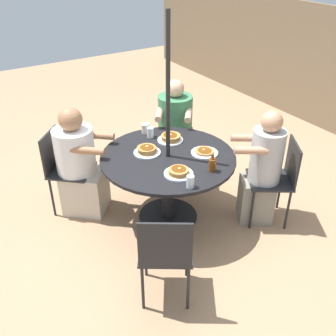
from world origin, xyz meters
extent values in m
plane|color=tan|center=(0.00, 0.00, 0.00)|extent=(12.00, 12.00, 0.00)
cylinder|color=black|center=(0.00, 0.00, 0.01)|extent=(0.60, 0.60, 0.01)
cylinder|color=black|center=(0.00, 0.00, 0.34)|extent=(0.12, 0.12, 0.68)
cylinder|color=black|center=(0.00, 0.00, 0.70)|extent=(1.28, 1.28, 0.03)
cylinder|color=black|center=(0.00, 0.00, 1.01)|extent=(0.04, 0.04, 2.01)
cylinder|color=#232326|center=(-0.54, 0.63, 0.22)|extent=(0.02, 0.02, 0.45)
cylinder|color=#232326|center=(-0.75, 0.36, 0.22)|extent=(0.02, 0.02, 0.45)
cylinder|color=#232326|center=(-0.81, 0.83, 0.22)|extent=(0.02, 0.02, 0.45)
cylinder|color=#232326|center=(-1.02, 0.56, 0.22)|extent=(0.02, 0.02, 0.45)
cube|color=#232326|center=(-0.78, 0.59, 0.46)|extent=(0.56, 0.56, 0.02)
cube|color=#232326|center=(-0.93, 0.71, 0.66)|extent=(0.25, 0.31, 0.39)
cube|color=#3D3D42|center=(-0.69, 0.52, 0.22)|extent=(0.55, 0.54, 0.45)
cylinder|color=#38754C|center=(-0.73, 0.56, 0.70)|extent=(0.39, 0.39, 0.51)
sphere|color=#DBA884|center=(-0.73, 0.56, 1.04)|extent=(0.20, 0.20, 0.20)
cylinder|color=#DBA884|center=(-0.48, 0.57, 0.82)|extent=(0.29, 0.25, 0.07)
cylinder|color=#DBA884|center=(-0.67, 0.32, 0.82)|extent=(0.29, 0.25, 0.07)
cylinder|color=#232326|center=(-0.67, -0.49, 0.22)|extent=(0.02, 0.02, 0.45)
cylinder|color=#232326|center=(-0.41, -0.72, 0.22)|extent=(0.02, 0.02, 0.45)
cylinder|color=#232326|center=(-0.89, -0.75, 0.22)|extent=(0.02, 0.02, 0.45)
cylinder|color=#232326|center=(-0.64, -0.98, 0.22)|extent=(0.02, 0.02, 0.45)
cube|color=#232326|center=(-0.65, -0.73, 0.46)|extent=(0.57, 0.57, 0.02)
cube|color=#232326|center=(-0.78, -0.88, 0.66)|extent=(0.30, 0.27, 0.39)
cube|color=beige|center=(-0.57, -0.65, 0.22)|extent=(0.55, 0.55, 0.45)
cylinder|color=white|center=(-0.61, -0.69, 0.68)|extent=(0.39, 0.39, 0.47)
sphere|color=#A3704C|center=(-0.61, -0.69, 1.02)|extent=(0.23, 0.23, 0.23)
cylinder|color=#A3704C|center=(-0.60, -0.44, 0.79)|extent=(0.26, 0.29, 0.07)
cylinder|color=#A3704C|center=(-0.36, -0.65, 0.79)|extent=(0.26, 0.29, 0.07)
cylinder|color=#232326|center=(0.58, -0.59, 0.22)|extent=(0.02, 0.02, 0.45)
cylinder|color=#232326|center=(0.77, -0.30, 0.22)|extent=(0.02, 0.02, 0.45)
cylinder|color=#232326|center=(0.87, -0.78, 0.22)|extent=(0.02, 0.02, 0.45)
cylinder|color=#232326|center=(1.06, -0.49, 0.22)|extent=(0.02, 0.02, 0.45)
cube|color=#232326|center=(0.82, -0.54, 0.46)|extent=(0.56, 0.56, 0.02)
cube|color=#232326|center=(0.98, -0.64, 0.66)|extent=(0.22, 0.33, 0.39)
cylinder|color=#232326|center=(0.59, 0.58, 0.22)|extent=(0.02, 0.02, 0.45)
cylinder|color=#232326|center=(0.31, 0.77, 0.22)|extent=(0.02, 0.02, 0.45)
cylinder|color=#232326|center=(0.78, 0.87, 0.22)|extent=(0.02, 0.02, 0.45)
cylinder|color=#232326|center=(0.49, 1.05, 0.22)|extent=(0.02, 0.02, 0.45)
cube|color=#232326|center=(0.54, 0.82, 0.46)|extent=(0.56, 0.56, 0.02)
cube|color=#232326|center=(0.65, 0.98, 0.66)|extent=(0.33, 0.23, 0.39)
cube|color=gray|center=(0.48, 0.73, 0.22)|extent=(0.42, 0.43, 0.45)
cylinder|color=#B2B2B2|center=(0.51, 0.77, 0.71)|extent=(0.31, 0.31, 0.53)
sphere|color=tan|center=(0.51, 0.77, 1.07)|extent=(0.20, 0.20, 0.20)
cylinder|color=tan|center=(0.51, 0.55, 0.85)|extent=(0.22, 0.29, 0.07)
cylinder|color=tan|center=(0.31, 0.69, 0.85)|extent=(0.22, 0.29, 0.07)
cylinder|color=white|center=(-0.15, -0.14, 0.72)|extent=(0.26, 0.26, 0.01)
cylinder|color=#AD7A3D|center=(-0.15, -0.14, 0.73)|extent=(0.18, 0.18, 0.01)
cylinder|color=#AD7A3D|center=(-0.15, -0.14, 0.74)|extent=(0.17, 0.17, 0.01)
cylinder|color=#AD7A3D|center=(-0.15, -0.13, 0.76)|extent=(0.18, 0.18, 0.01)
cylinder|color=#AD7A3D|center=(-0.15, -0.14, 0.77)|extent=(0.18, 0.18, 0.01)
ellipsoid|color=brown|center=(-0.15, -0.14, 0.78)|extent=(0.14, 0.13, 0.00)
cube|color=#F4E084|center=(-0.15, -0.14, 0.78)|extent=(0.02, 0.02, 0.01)
cylinder|color=white|center=(0.15, 0.32, 0.72)|extent=(0.26, 0.26, 0.01)
cylinder|color=#AD7A3D|center=(0.15, 0.32, 0.73)|extent=(0.17, 0.17, 0.01)
cylinder|color=#AD7A3D|center=(0.14, 0.32, 0.74)|extent=(0.18, 0.18, 0.01)
ellipsoid|color=brown|center=(0.15, 0.32, 0.75)|extent=(0.14, 0.13, 0.00)
cube|color=#F4E084|center=(0.14, 0.31, 0.75)|extent=(0.03, 0.03, 0.01)
cylinder|color=white|center=(0.33, -0.10, 0.72)|extent=(0.26, 0.26, 0.01)
cylinder|color=#AD7A3D|center=(0.33, -0.10, 0.73)|extent=(0.17, 0.17, 0.01)
cylinder|color=#AD7A3D|center=(0.33, -0.10, 0.74)|extent=(0.17, 0.17, 0.01)
cylinder|color=#AD7A3D|center=(0.33, -0.10, 0.75)|extent=(0.17, 0.17, 0.01)
cylinder|color=#AD7A3D|center=(0.33, -0.10, 0.76)|extent=(0.17, 0.17, 0.01)
ellipsoid|color=brown|center=(0.33, -0.10, 0.77)|extent=(0.13, 0.12, 0.00)
cube|color=#F4E084|center=(0.34, -0.10, 0.78)|extent=(0.03, 0.03, 0.01)
cylinder|color=white|center=(-0.25, 0.18, 0.72)|extent=(0.26, 0.26, 0.01)
cylinder|color=#AD7A3D|center=(-0.25, 0.19, 0.73)|extent=(0.19, 0.19, 0.01)
cylinder|color=#AD7A3D|center=(-0.25, 0.19, 0.75)|extent=(0.18, 0.18, 0.01)
cylinder|color=#AD7A3D|center=(-0.25, 0.19, 0.76)|extent=(0.18, 0.18, 0.01)
cylinder|color=#AD7A3D|center=(-0.25, 0.19, 0.77)|extent=(0.19, 0.19, 0.01)
ellipsoid|color=brown|center=(-0.25, 0.18, 0.78)|extent=(0.15, 0.13, 0.00)
cube|color=#F4E084|center=(-0.24, 0.18, 0.78)|extent=(0.03, 0.03, 0.01)
cylinder|color=brown|center=(0.43, 0.18, 0.77)|extent=(0.07, 0.07, 0.12)
cylinder|color=brown|center=(0.43, 0.18, 0.85)|extent=(0.03, 0.03, 0.05)
torus|color=brown|center=(0.46, 0.18, 0.79)|extent=(0.05, 0.01, 0.05)
cylinder|color=beige|center=(-0.54, 0.07, 0.76)|extent=(0.09, 0.09, 0.09)
cylinder|color=white|center=(-0.54, 0.07, 0.81)|extent=(0.09, 0.09, 0.01)
cylinder|color=silver|center=(-0.43, 0.06, 0.76)|extent=(0.07, 0.07, 0.10)
cylinder|color=silver|center=(0.54, -0.13, 0.77)|extent=(0.07, 0.07, 0.11)
camera|label=1|loc=(2.71, -1.71, 2.52)|focal=42.00mm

